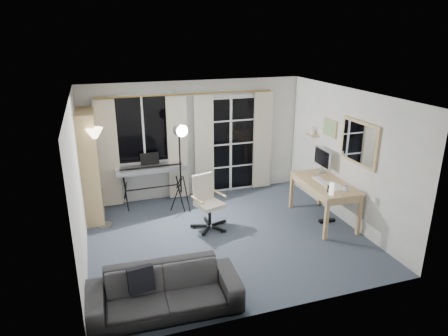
# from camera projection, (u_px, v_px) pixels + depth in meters

# --- Properties ---
(floor) EXTENTS (4.50, 4.00, 0.02)m
(floor) POSITION_uv_depth(u_px,v_px,m) (226.00, 237.00, 6.80)
(floor) COLOR #323A49
(floor) RESTS_ON ground
(window) EXTENTS (1.20, 0.08, 1.40)m
(window) POSITION_uv_depth(u_px,v_px,m) (143.00, 129.00, 7.77)
(window) COLOR white
(window) RESTS_ON floor
(french_door) EXTENTS (1.32, 0.09, 2.11)m
(french_door) POSITION_uv_depth(u_px,v_px,m) (230.00, 145.00, 8.46)
(french_door) COLOR white
(french_door) RESTS_ON floor
(curtains) EXTENTS (3.60, 0.07, 2.13)m
(curtains) POSITION_uv_depth(u_px,v_px,m) (190.00, 146.00, 8.09)
(curtains) COLOR gold
(curtains) RESTS_ON floor
(bookshelf) EXTENTS (0.35, 0.95, 2.01)m
(bookshelf) POSITION_uv_depth(u_px,v_px,m) (88.00, 169.00, 7.20)
(bookshelf) COLOR tan
(bookshelf) RESTS_ON floor
(torchiere_lamp) EXTENTS (0.33, 0.33, 1.79)m
(torchiere_lamp) POSITION_uv_depth(u_px,v_px,m) (96.00, 149.00, 6.69)
(torchiere_lamp) COLOR #B2B2B7
(torchiere_lamp) RESTS_ON floor
(keyboard_piano) EXTENTS (1.37, 0.68, 0.98)m
(keyboard_piano) POSITION_uv_depth(u_px,v_px,m) (151.00, 170.00, 7.79)
(keyboard_piano) COLOR black
(keyboard_piano) RESTS_ON floor
(studio_light) EXTENTS (0.38, 0.39, 1.78)m
(studio_light) POSITION_uv_depth(u_px,v_px,m) (181.00, 141.00, 7.23)
(studio_light) COLOR black
(studio_light) RESTS_ON floor
(office_chair) EXTENTS (0.67, 0.64, 0.96)m
(office_chair) POSITION_uv_depth(u_px,v_px,m) (206.00, 197.00, 6.99)
(office_chair) COLOR black
(office_chair) RESTS_ON floor
(desk) EXTENTS (0.76, 1.44, 0.75)m
(desk) POSITION_uv_depth(u_px,v_px,m) (324.00, 187.00, 7.17)
(desk) COLOR tan
(desk) RESTS_ON floor
(monitor) EXTENTS (0.19, 0.54, 0.47)m
(monitor) POSITION_uv_depth(u_px,v_px,m) (322.00, 158.00, 7.51)
(monitor) COLOR silver
(monitor) RESTS_ON desk
(desk_clutter) EXTENTS (0.46, 0.85, 0.96)m
(desk_clutter) POSITION_uv_depth(u_px,v_px,m) (328.00, 195.00, 6.97)
(desk_clutter) COLOR white
(desk_clutter) RESTS_ON desk
(mug) EXTENTS (0.13, 0.10, 0.12)m
(mug) POSITION_uv_depth(u_px,v_px,m) (346.00, 188.00, 6.70)
(mug) COLOR silver
(mug) RESTS_ON desk
(wall_mirror) EXTENTS (0.04, 0.94, 0.74)m
(wall_mirror) POSITION_uv_depth(u_px,v_px,m) (359.00, 143.00, 6.64)
(wall_mirror) COLOR tan
(wall_mirror) RESTS_ON floor
(framed_print) EXTENTS (0.03, 0.42, 0.32)m
(framed_print) POSITION_uv_depth(u_px,v_px,m) (330.00, 128.00, 7.43)
(framed_print) COLOR tan
(framed_print) RESTS_ON floor
(wall_shelf) EXTENTS (0.16, 0.30, 0.18)m
(wall_shelf) POSITION_uv_depth(u_px,v_px,m) (312.00, 132.00, 7.92)
(wall_shelf) COLOR tan
(wall_shelf) RESTS_ON floor
(sofa) EXTENTS (1.90, 0.63, 0.73)m
(sofa) POSITION_uv_depth(u_px,v_px,m) (164.00, 285.00, 4.90)
(sofa) COLOR #2C2C2E
(sofa) RESTS_ON floor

